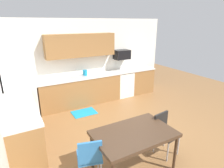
# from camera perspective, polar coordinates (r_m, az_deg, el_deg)

# --- Properties ---
(ground_plane) EXTENTS (12.00, 12.00, 0.00)m
(ground_plane) POSITION_cam_1_polar(r_m,az_deg,el_deg) (4.74, 6.12, -14.96)
(ground_plane) COLOR olive
(wall_back) EXTENTS (5.80, 0.10, 2.70)m
(wall_back) POSITION_cam_1_polar(r_m,az_deg,el_deg) (6.42, -7.26, 7.02)
(wall_back) COLOR white
(wall_back) RESTS_ON ground
(cabinet_run_back) EXTENTS (2.63, 0.60, 0.90)m
(cabinet_run_back) POSITION_cam_1_polar(r_m,az_deg,el_deg) (6.20, -9.41, -2.14)
(cabinet_run_back) COLOR olive
(cabinet_run_back) RESTS_ON ground
(cabinet_run_back_right) EXTENTS (0.92, 0.60, 0.90)m
(cabinet_run_back_right) POSITION_cam_1_polar(r_m,az_deg,el_deg) (7.30, 8.35, 1.04)
(cabinet_run_back_right) COLOR olive
(cabinet_run_back_right) RESTS_ON ground
(cabinet_run_left) EXTENTS (0.60, 2.00, 0.90)m
(cabinet_run_left) POSITION_cam_1_polar(r_m,az_deg,el_deg) (4.54, -25.47, -11.84)
(cabinet_run_left) COLOR olive
(cabinet_run_left) RESTS_ON ground
(countertop_back) EXTENTS (4.80, 0.64, 0.04)m
(countertop_back) POSITION_cam_1_polar(r_m,az_deg,el_deg) (6.21, -5.88, 2.59)
(countertop_back) COLOR silver
(countertop_back) RESTS_ON cabinet_run_back
(countertop_left) EXTENTS (0.64, 2.00, 0.04)m
(countertop_left) POSITION_cam_1_polar(r_m,az_deg,el_deg) (4.33, -26.31, -6.42)
(countertop_left) COLOR silver
(countertop_left) RESTS_ON cabinet_run_left
(upper_cabinets_back) EXTENTS (2.20, 0.34, 0.70)m
(upper_cabinets_back) POSITION_cam_1_polar(r_m,az_deg,el_deg) (6.03, -9.35, 11.49)
(upper_cabinets_back) COLOR olive
(refrigerator) EXTENTS (0.76, 0.70, 1.88)m
(refrigerator) POSITION_cam_1_polar(r_m,az_deg,el_deg) (5.67, -26.16, -0.57)
(refrigerator) COLOR white
(refrigerator) RESTS_ON ground
(oven_range) EXTENTS (0.60, 0.60, 0.91)m
(oven_range) POSITION_cam_1_polar(r_m,az_deg,el_deg) (6.88, 3.31, 0.18)
(oven_range) COLOR white
(oven_range) RESTS_ON ground
(microwave) EXTENTS (0.54, 0.36, 0.32)m
(microwave) POSITION_cam_1_polar(r_m,az_deg,el_deg) (6.71, 3.01, 8.90)
(microwave) COLOR black
(sink_basin) EXTENTS (0.48, 0.40, 0.14)m
(sink_basin) POSITION_cam_1_polar(r_m,az_deg,el_deg) (6.05, -10.18, 1.58)
(sink_basin) COLOR #A5A8AD
(sink_basin) RESTS_ON countertop_back
(sink_faucet) EXTENTS (0.02, 0.02, 0.24)m
(sink_faucet) POSITION_cam_1_polar(r_m,az_deg,el_deg) (6.17, -10.82, 3.42)
(sink_faucet) COLOR #B2B5BA
(sink_faucet) RESTS_ON countertop_back
(dining_table) EXTENTS (1.40, 0.90, 0.77)m
(dining_table) POSITION_cam_1_polar(r_m,az_deg,el_deg) (3.43, 6.64, -15.19)
(dining_table) COLOR #422D1E
(dining_table) RESTS_ON ground
(chair_near_table) EXTENTS (0.45, 0.45, 0.85)m
(chair_near_table) POSITION_cam_1_polar(r_m,az_deg,el_deg) (4.06, 15.62, -13.36)
(chair_near_table) COLOR black
(chair_near_table) RESTS_ON ground
(chair_far_side) EXTENTS (0.49, 0.49, 0.85)m
(chair_far_side) POSITION_cam_1_polar(r_m,az_deg,el_deg) (3.31, -6.79, -20.92)
(chair_far_side) COLOR #2D72B7
(chair_far_side) RESTS_ON ground
(floor_mat) EXTENTS (0.70, 0.50, 0.01)m
(floor_mat) POSITION_cam_1_polar(r_m,az_deg,el_deg) (5.77, -8.43, -8.54)
(floor_mat) COLOR #198CBF
(floor_mat) RESTS_ON ground
(kettle) EXTENTS (0.14, 0.14, 0.20)m
(kettle) POSITION_cam_1_polar(r_m,az_deg,el_deg) (6.14, -8.15, 3.29)
(kettle) COLOR #198CBF
(kettle) RESTS_ON countertop_back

